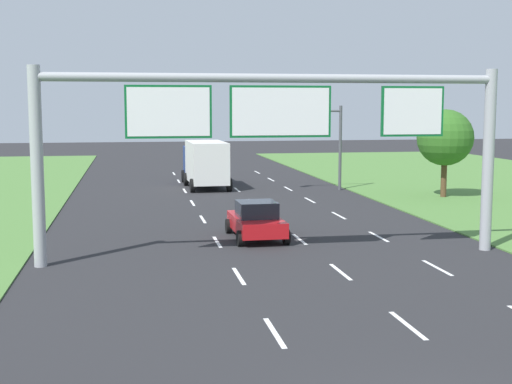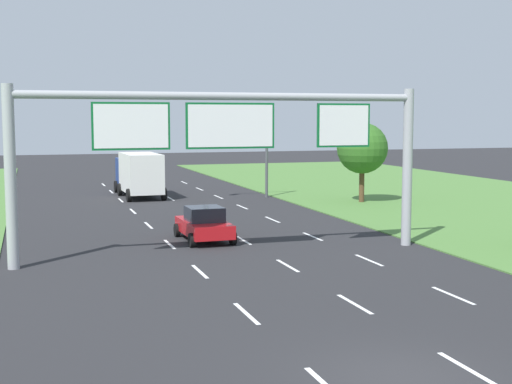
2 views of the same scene
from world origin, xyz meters
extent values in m
plane|color=#262628|center=(0.00, 0.00, 0.00)|extent=(200.00, 200.00, 0.00)
cube|color=white|center=(-1.75, 6.00, 0.00)|extent=(0.14, 2.40, 0.01)
cube|color=white|center=(-1.75, 12.00, 0.00)|extent=(0.14, 2.40, 0.01)
cube|color=white|center=(-1.75, 18.00, 0.00)|extent=(0.14, 2.40, 0.01)
cube|color=white|center=(-1.75, 24.00, 0.00)|extent=(0.14, 2.40, 0.01)
cube|color=white|center=(-1.75, 30.00, 0.00)|extent=(0.14, 2.40, 0.01)
cube|color=white|center=(-1.75, 36.00, 0.00)|extent=(0.14, 2.40, 0.01)
cube|color=white|center=(-1.75, 42.00, 0.00)|extent=(0.14, 2.40, 0.01)
cube|color=white|center=(-1.75, 48.00, 0.00)|extent=(0.14, 2.40, 0.01)
cube|color=white|center=(1.75, 0.00, 0.00)|extent=(0.14, 2.40, 0.01)
cube|color=white|center=(1.75, 6.00, 0.00)|extent=(0.14, 2.40, 0.01)
cube|color=white|center=(1.75, 12.00, 0.00)|extent=(0.14, 2.40, 0.01)
cube|color=white|center=(1.75, 18.00, 0.00)|extent=(0.14, 2.40, 0.01)
cube|color=white|center=(1.75, 24.00, 0.00)|extent=(0.14, 2.40, 0.01)
cube|color=white|center=(1.75, 30.00, 0.00)|extent=(0.14, 2.40, 0.01)
cube|color=white|center=(1.75, 36.00, 0.00)|extent=(0.14, 2.40, 0.01)
cube|color=white|center=(1.75, 42.00, 0.00)|extent=(0.14, 2.40, 0.01)
cube|color=white|center=(1.75, 48.00, 0.00)|extent=(0.14, 2.40, 0.01)
cube|color=white|center=(5.25, 6.00, 0.00)|extent=(0.14, 2.40, 0.01)
cube|color=white|center=(5.25, 12.00, 0.00)|extent=(0.14, 2.40, 0.01)
cube|color=white|center=(5.25, 18.00, 0.00)|extent=(0.14, 2.40, 0.01)
cube|color=white|center=(5.25, 24.00, 0.00)|extent=(0.14, 2.40, 0.01)
cube|color=white|center=(5.25, 30.00, 0.00)|extent=(0.14, 2.40, 0.01)
cube|color=white|center=(5.25, 36.00, 0.00)|extent=(0.14, 2.40, 0.01)
cube|color=white|center=(5.25, 42.00, 0.00)|extent=(0.14, 2.40, 0.01)
cube|color=white|center=(5.25, 48.00, 0.00)|extent=(0.14, 2.40, 0.01)
cube|color=red|center=(-0.02, 18.49, 0.63)|extent=(1.96, 4.11, 0.62)
cube|color=#232833|center=(-0.02, 18.39, 1.28)|extent=(1.63, 1.70, 0.66)
cylinder|color=black|center=(-1.01, 19.96, 0.32)|extent=(0.23, 0.64, 0.64)
cylinder|color=black|center=(0.90, 20.00, 0.32)|extent=(0.23, 0.64, 0.64)
cylinder|color=black|center=(-0.95, 16.98, 0.32)|extent=(0.23, 0.64, 0.64)
cylinder|color=black|center=(0.96, 17.02, 0.32)|extent=(0.23, 0.64, 0.64)
cube|color=navy|center=(-0.28, 40.89, 1.55)|extent=(2.26, 2.16, 2.20)
cube|color=silver|center=(-0.17, 37.06, 1.81)|extent=(2.51, 5.33, 2.73)
cylinder|color=black|center=(-1.42, 41.36, 0.45)|extent=(0.31, 0.91, 0.90)
cylinder|color=black|center=(0.84, 41.43, 0.45)|extent=(0.31, 0.91, 0.90)
cylinder|color=black|center=(-1.44, 39.06, 0.45)|extent=(0.31, 0.91, 0.90)
cylinder|color=black|center=(0.98, 39.13, 0.45)|extent=(0.31, 0.91, 0.90)
cylinder|color=black|center=(-1.32, 35.00, 0.45)|extent=(0.31, 0.91, 0.90)
cylinder|color=black|center=(1.10, 35.07, 0.45)|extent=(0.31, 0.91, 0.90)
cylinder|color=#9EA0A5|center=(-8.40, 14.61, 3.50)|extent=(0.44, 0.44, 7.00)
cylinder|color=#9EA0A5|center=(8.40, 14.61, 3.50)|extent=(0.44, 0.44, 7.00)
cylinder|color=#9EA0A5|center=(0.00, 14.61, 6.60)|extent=(16.80, 0.32, 0.32)
cube|color=#0C5B28|center=(-3.85, 14.61, 5.40)|extent=(3.06, 0.12, 1.88)
cube|color=white|center=(-3.85, 14.55, 5.40)|extent=(2.90, 0.01, 1.72)
cube|color=#0C5B28|center=(0.20, 14.61, 5.40)|extent=(3.74, 0.12, 1.88)
cube|color=white|center=(0.20, 14.55, 5.40)|extent=(3.58, 0.01, 1.72)
cube|color=#0C5B28|center=(5.25, 14.61, 5.40)|extent=(2.44, 0.12, 1.88)
cube|color=white|center=(5.25, 14.55, 5.40)|extent=(2.28, 0.01, 1.72)
cylinder|color=#47494F|center=(8.48, 34.68, 2.80)|extent=(0.20, 0.20, 5.60)
cylinder|color=#47494F|center=(6.23, 34.68, 5.25)|extent=(4.50, 0.14, 0.14)
cube|color=black|center=(3.98, 34.68, 4.60)|extent=(0.32, 0.36, 1.10)
sphere|color=red|center=(3.98, 34.48, 4.97)|extent=(0.22, 0.22, 0.22)
sphere|color=orange|center=(3.98, 34.48, 4.60)|extent=(0.22, 0.22, 0.22)
sphere|color=green|center=(3.98, 34.48, 4.23)|extent=(0.22, 0.22, 0.22)
cylinder|color=#513823|center=(13.57, 29.71, 1.20)|extent=(0.35, 0.35, 2.40)
sphere|color=#2E6120|center=(13.57, 29.71, 3.68)|extent=(3.42, 3.42, 3.42)
camera|label=1|loc=(-5.18, -10.85, 5.64)|focal=50.00mm
camera|label=2|loc=(-7.69, -13.59, 5.76)|focal=50.00mm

